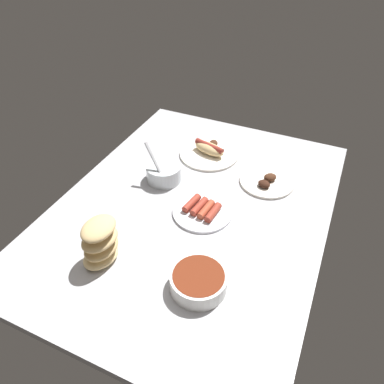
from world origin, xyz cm
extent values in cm
cube|color=#B2B2B7|center=(0.00, 0.00, -1.50)|extent=(120.00, 90.00, 3.00)
cylinder|color=white|center=(1.91, 4.42, 0.50)|extent=(20.46, 20.46, 1.00)
cylinder|color=#9E3828|center=(1.22, 0.36, 2.25)|extent=(8.80, 3.82, 2.50)
cylinder|color=#9E3828|center=(1.68, 3.07, 2.25)|extent=(8.78, 3.63, 2.50)
cylinder|color=#AD472D|center=(2.14, 5.78, 2.25)|extent=(8.73, 3.40, 2.50)
cylinder|color=#9E3828|center=(2.60, 8.49, 2.25)|extent=(8.70, 3.25, 2.50)
ellipsoid|color=#E5C689|center=(33.28, -14.90, 1.80)|extent=(12.95, 10.73, 3.60)
ellipsoid|color=tan|center=(32.79, -14.47, 5.40)|extent=(11.84, 9.17, 3.60)
ellipsoid|color=#DBB77A|center=(32.83, -14.28, 9.00)|extent=(12.80, 10.50, 3.60)
ellipsoid|color=#DBB77A|center=(32.23, -14.48, 12.60)|extent=(11.61, 8.86, 3.60)
cylinder|color=white|center=(-31.58, -6.88, 0.50)|extent=(24.28, 24.28, 1.00)
ellipsoid|color=#DBB77A|center=(-31.58, -6.88, 3.20)|extent=(9.47, 14.96, 4.40)
cylinder|color=maroon|center=(-31.58, -6.88, 4.41)|extent=(5.82, 13.33, 2.40)
ellipsoid|color=#472819|center=(-37.03, -7.21, 2.40)|extent=(4.51, 3.74, 2.80)
cylinder|color=silver|center=(-9.24, -16.15, 3.18)|extent=(13.15, 13.15, 6.35)
cylinder|color=beige|center=(-9.24, -16.15, 4.45)|extent=(11.57, 11.57, 2.86)
cube|color=#B7B7BC|center=(-6.28, -17.79, 9.25)|extent=(4.75, 10.10, 13.02)
cylinder|color=white|center=(-23.48, 19.93, 0.50)|extent=(20.39, 20.39, 1.00)
ellipsoid|color=#381E14|center=(-19.37, 19.83, 2.21)|extent=(4.93, 5.53, 2.43)
ellipsoid|color=#472819|center=(-24.06, 20.82, 2.31)|extent=(6.10, 6.13, 2.62)
cylinder|color=white|center=(30.32, 15.27, 2.61)|extent=(15.86, 15.86, 5.23)
cylinder|color=maroon|center=(30.32, 15.27, 4.83)|extent=(14.28, 14.28, 1.00)
camera|label=1|loc=(87.10, 38.97, 85.57)|focal=34.30mm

